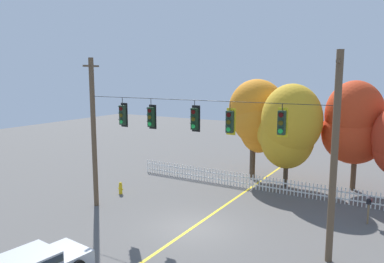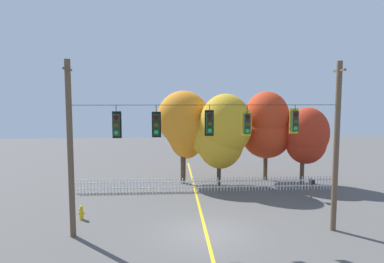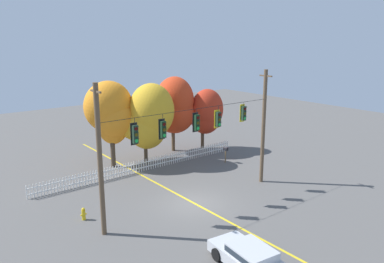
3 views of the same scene
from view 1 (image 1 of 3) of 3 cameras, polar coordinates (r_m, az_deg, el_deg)
name	(u,v)px [view 1 (image 1 of 3)]	position (r m, az deg, el deg)	size (l,w,h in m)	color
ground	(192,228)	(18.67, -0.01, -14.59)	(80.00, 80.00, 0.00)	#565451
lane_centerline_stripe	(192,228)	(18.67, -0.01, -14.58)	(0.16, 36.00, 0.01)	gold
signal_support_span	(192,143)	(17.44, -0.01, -1.72)	(12.95, 1.10, 8.30)	brown
traffic_signal_eastbound_side	(123,115)	(19.75, -10.55, 2.50)	(0.43, 0.38, 1.55)	black
traffic_signal_northbound_secondary	(151,117)	(18.59, -6.26, 2.23)	(0.43, 0.38, 1.53)	black
traffic_signal_northbound_primary	(195,119)	(17.21, 0.43, 1.97)	(0.43, 0.38, 1.48)	black
traffic_signal_westbound_side	(230,122)	(16.40, 5.83, 1.50)	(0.43, 0.38, 1.48)	black
traffic_signal_southbound_primary	(282,123)	(15.57, 13.59, 1.34)	(0.43, 0.38, 1.39)	black
white_picket_fence	(261,183)	(24.56, 10.55, -7.78)	(18.31, 0.06, 0.97)	white
autumn_maple_near_fence	(258,116)	(26.74, 10.00, 2.42)	(4.05, 3.79, 7.10)	#473828
autumn_maple_mid	(289,129)	(24.86, 14.57, 0.43)	(4.52, 4.38, 6.85)	#473828
autumn_oak_far_east	(354,124)	(25.38, 23.63, 1.08)	(3.88, 3.67, 7.06)	brown
fire_hydrant	(121,188)	(23.95, -10.89, -8.50)	(0.38, 0.22, 0.76)	gold
roadside_mailbox	(369,202)	(20.69, 25.48, -9.75)	(0.25, 0.44, 1.39)	brown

